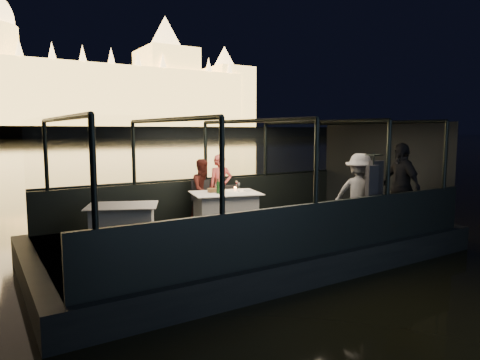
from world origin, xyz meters
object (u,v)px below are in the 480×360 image
dining_table_aft (123,221)px  chair_port_left (204,202)px  person_woman_coral (221,187)px  chair_port_right (234,202)px  dining_table_central (226,210)px  coat_stand (372,193)px  wine_bottle (218,187)px  passenger_stripe (360,193)px  person_man_maroon (204,188)px  passenger_dark (400,189)px

dining_table_aft → chair_port_left: 2.23m
person_woman_coral → chair_port_right: bearing=-55.6°
dining_table_central → chair_port_left: bearing=99.7°
dining_table_central → chair_port_right: bearing=43.4°
coat_stand → wine_bottle: size_ratio=5.31×
coat_stand → person_woman_coral: (-1.53, 3.27, -0.15)m
chair_port_right → coat_stand: bearing=-41.7°
dining_table_central → coat_stand: size_ratio=0.86×
dining_table_central → wine_bottle: size_ratio=4.55×
chair_port_right → dining_table_central: bearing=-114.2°
dining_table_aft → wine_bottle: bearing=-2.3°
passenger_stripe → dining_table_central: bearing=21.1°
dining_table_central → passenger_stripe: 2.85m
dining_table_central → person_woman_coral: 1.03m
person_man_maroon → passenger_stripe: 3.57m
person_woman_coral → dining_table_central: bearing=-97.4°
chair_port_right → passenger_stripe: 2.91m
person_man_maroon → passenger_dark: size_ratio=0.78×
person_woman_coral → passenger_dark: passenger_dark is taller
chair_port_right → coat_stand: coat_stand is taller
dining_table_central → person_woman_coral: (0.38, 0.89, 0.36)m
person_man_maroon → wine_bottle: size_ratio=4.53×
chair_port_left → passenger_stripe: passenger_stripe is taller
person_woman_coral → wine_bottle: person_woman_coral is taller
dining_table_central → dining_table_aft: 2.25m
person_woman_coral → person_man_maroon: person_woman_coral is taller
wine_bottle → coat_stand: bearing=-48.1°
passenger_stripe → passenger_dark: size_ratio=0.89×
chair_port_left → passenger_stripe: 3.49m
dining_table_aft → dining_table_central: bearing=-1.4°
dining_table_aft → passenger_stripe: passenger_stripe is taller
chair_port_left → chair_port_right: size_ratio=1.16×
person_woman_coral → passenger_dark: bearing=-31.6°
dining_table_aft → chair_port_left: size_ratio=1.39×
chair_port_left → person_woman_coral: 0.60m
dining_table_central → passenger_stripe: size_ratio=0.88×
dining_table_central → coat_stand: bearing=-51.3°
dining_table_aft → passenger_stripe: bearing=-25.8°
coat_stand → passenger_dark: (1.22, 0.30, -0.05)m
passenger_stripe → person_man_maroon: bearing=10.8°
passenger_stripe → wine_bottle: passenger_stripe is taller
chair_port_right → person_woman_coral: 0.52m
wine_bottle → person_woman_coral: bearing=57.7°
person_man_maroon → passenger_dark: passenger_dark is taller
passenger_stripe → coat_stand: bearing=145.6°
chair_port_right → passenger_dark: (2.62, -2.57, 0.40)m
chair_port_left → coat_stand: size_ratio=0.56×
chair_port_left → wine_bottle: wine_bottle is taller
coat_stand → person_woman_coral: coat_stand is taller
chair_port_left → chair_port_right: bearing=-12.6°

